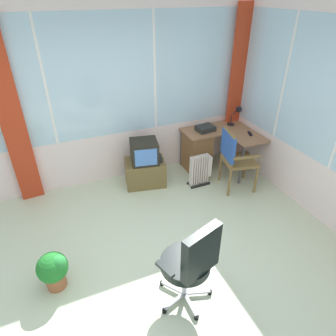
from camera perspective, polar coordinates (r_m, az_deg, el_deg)
ground at (r=3.72m, az=-1.62°, el=-18.92°), size 5.79×5.29×0.06m
north_window_panel at (r=4.71m, az=-11.94°, el=12.73°), size 4.79×0.07×2.77m
curtain_north_left at (r=4.60m, az=-27.96°, el=8.66°), size 0.32×0.10×2.67m
curtain_corner at (r=5.51m, az=13.16°, el=14.78°), size 0.32×0.09×2.67m
desk at (r=5.29m, az=6.23°, el=3.71°), size 1.16×1.04×0.72m
desk_lamp at (r=5.43m, az=13.16°, el=10.20°), size 0.24×0.21×0.35m
tv_remote at (r=5.21m, az=15.48°, el=6.39°), size 0.09×0.16×0.02m
paper_tray at (r=5.17m, az=7.19°, el=7.57°), size 0.32×0.26×0.09m
wooden_armchair at (r=4.71m, az=12.32°, el=2.78°), size 0.58×0.57×1.00m
office_chair at (r=2.96m, az=4.59°, el=-17.32°), size 0.63×0.55×1.06m
tv_on_stand at (r=4.86m, az=-4.43°, el=0.50°), size 0.71×0.56×0.79m
space_heater at (r=4.90m, az=6.30°, el=-0.38°), size 0.39×0.18×0.54m
potted_plant at (r=3.55m, az=-21.14°, el=-17.63°), size 0.33×0.33×0.46m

